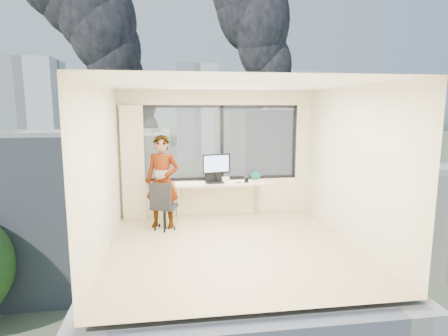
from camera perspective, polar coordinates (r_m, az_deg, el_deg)
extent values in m
cube|color=tan|center=(6.25, 1.35, -11.94)|extent=(4.00, 4.00, 0.01)
cube|color=white|center=(5.84, 1.44, 12.59)|extent=(4.00, 4.00, 0.01)
cube|color=beige|center=(3.99, 6.22, -4.67)|extent=(4.00, 0.01, 2.60)
cube|color=beige|center=(5.92, -18.08, -0.54)|extent=(0.01, 4.00, 2.60)
cube|color=beige|center=(6.54, 18.93, 0.32)|extent=(0.01, 4.00, 2.60)
cube|color=beige|center=(7.74, -13.66, 0.74)|extent=(0.45, 0.14, 2.30)
cube|color=tan|center=(7.71, -0.71, -4.92)|extent=(1.80, 0.60, 0.75)
imported|color=#2D2D33|center=(7.13, -9.33, -2.07)|extent=(0.73, 0.59, 1.75)
cube|color=white|center=(7.87, -0.47, -1.56)|extent=(0.32, 0.28, 0.07)
cube|color=black|center=(7.57, 2.25, -2.22)|extent=(0.12, 0.08, 0.01)
cylinder|color=black|center=(7.64, 3.42, -1.77)|extent=(0.09, 0.09, 0.11)
ellipsoid|color=#0B473B|center=(7.95, 4.81, -1.07)|extent=(0.26, 0.19, 0.18)
cube|color=#515B3D|center=(126.80, -7.75, 1.72)|extent=(400.00, 400.00, 0.04)
cube|color=#F2E4CB|center=(37.79, -20.34, -5.59)|extent=(16.00, 12.00, 14.00)
cube|color=silver|center=(46.37, 8.14, -1.18)|extent=(14.00, 13.00, 16.00)
cube|color=silver|center=(106.36, -27.12, 6.96)|extent=(14.00, 14.00, 28.00)
cube|color=silver|center=(126.08, -4.22, 8.57)|extent=(13.00, 13.00, 30.00)
cube|color=silver|center=(152.86, 9.34, 7.83)|extent=(15.00, 15.00, 26.00)
cube|color=silver|center=(166.64, -29.18, 6.21)|extent=(16.00, 14.00, 22.00)
ellipsoid|color=slate|center=(347.19, -28.43, 5.39)|extent=(288.00, 216.00, 90.00)
ellipsoid|color=slate|center=(341.43, 9.01, 6.33)|extent=(300.00, 220.00, 96.00)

